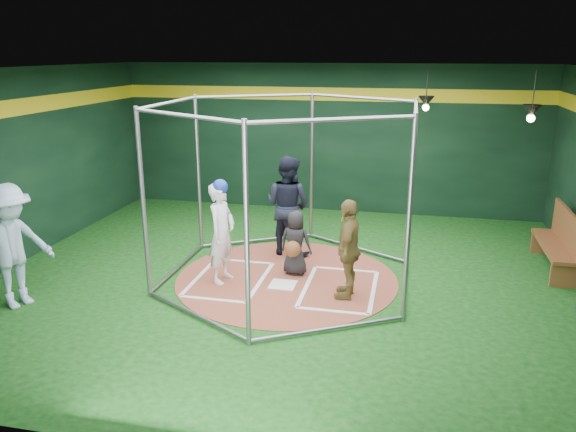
% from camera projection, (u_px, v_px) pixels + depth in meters
% --- Properties ---
extents(room_shell, '(10.10, 9.10, 3.53)m').
position_uv_depth(room_shell, '(287.00, 179.00, 9.17)').
color(room_shell, '#0D3A0D').
rests_on(room_shell, ground).
extents(clay_disc, '(3.80, 3.80, 0.01)m').
position_uv_depth(clay_disc, '(287.00, 278.00, 9.66)').
color(clay_disc, brown).
rests_on(clay_disc, ground).
extents(home_plate, '(0.43, 0.43, 0.01)m').
position_uv_depth(home_plate, '(283.00, 285.00, 9.38)').
color(home_plate, white).
rests_on(home_plate, clay_disc).
extents(batter_box_left, '(1.17, 1.77, 0.01)m').
position_uv_depth(batter_box_left, '(230.00, 279.00, 9.62)').
color(batter_box_left, white).
rests_on(batter_box_left, clay_disc).
extents(batter_box_right, '(1.17, 1.77, 0.01)m').
position_uv_depth(batter_box_right, '(340.00, 288.00, 9.23)').
color(batter_box_right, white).
rests_on(batter_box_right, clay_disc).
extents(batting_cage, '(4.05, 4.67, 3.00)m').
position_uv_depth(batting_cage, '(287.00, 194.00, 9.24)').
color(batting_cage, gray).
rests_on(batting_cage, ground).
extents(pendant_lamp_near, '(0.34, 0.34, 0.90)m').
position_uv_depth(pendant_lamp_near, '(426.00, 102.00, 11.80)').
color(pendant_lamp_near, black).
rests_on(pendant_lamp_near, room_shell).
extents(pendant_lamp_far, '(0.34, 0.34, 0.90)m').
position_uv_depth(pendant_lamp_far, '(532.00, 111.00, 9.92)').
color(pendant_lamp_far, black).
rests_on(pendant_lamp_far, room_shell).
extents(batter_figure, '(0.50, 0.68, 1.77)m').
position_uv_depth(batter_figure, '(222.00, 231.00, 9.32)').
color(batter_figure, silver).
rests_on(batter_figure, clay_disc).
extents(visitor_leopard, '(0.42, 0.95, 1.60)m').
position_uv_depth(visitor_leopard, '(349.00, 249.00, 8.74)').
color(visitor_leopard, '#9E8543').
rests_on(visitor_leopard, clay_disc).
extents(catcher_figure, '(0.60, 0.61, 1.14)m').
position_uv_depth(catcher_figure, '(295.00, 243.00, 9.70)').
color(catcher_figure, black).
rests_on(catcher_figure, clay_disc).
extents(umpire, '(1.12, 1.00, 1.91)m').
position_uv_depth(umpire, '(288.00, 205.00, 10.60)').
color(umpire, black).
rests_on(umpire, clay_disc).
extents(bystander_blue, '(1.15, 1.42, 1.92)m').
position_uv_depth(bystander_blue, '(12.00, 246.00, 8.40)').
color(bystander_blue, '#A2BDD7').
rests_on(bystander_blue, ground).
extents(dugout_bench, '(0.44, 1.88, 1.09)m').
position_uv_depth(dugout_bench, '(560.00, 240.00, 9.93)').
color(dugout_bench, brown).
rests_on(dugout_bench, ground).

